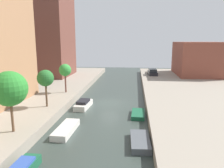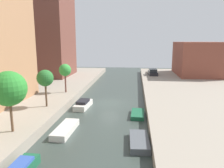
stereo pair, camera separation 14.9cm
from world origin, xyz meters
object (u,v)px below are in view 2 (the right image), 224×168
(street_tree_0, at_px, (9,89))
(street_tree_2, at_px, (65,70))
(moored_boat_left_2, at_px, (83,104))
(parked_car, at_px, (153,72))
(moored_boat_left_1, at_px, (65,129))
(low_block_right, at_px, (199,59))
(moored_boat_right_2, at_px, (138,114))
(apartment_tower_far, at_px, (46,28))
(moored_boat_right_1, at_px, (139,141))
(street_tree_1, at_px, (45,78))

(street_tree_0, xyz_separation_m, street_tree_2, (0.00, 14.77, -0.43))
(street_tree_2, relative_size, moored_boat_left_2, 1.07)
(parked_car, xyz_separation_m, moored_boat_left_1, (-10.58, -31.25, -1.28))
(street_tree_2, xyz_separation_m, moored_boat_left_2, (3.71, -4.27, -3.93))
(low_block_right, distance_m, parked_car, 11.02)
(street_tree_0, relative_size, moored_boat_left_2, 1.31)
(moored_boat_left_2, height_order, moored_boat_right_2, moored_boat_left_2)
(low_block_right, bearing_deg, parked_car, -172.36)
(apartment_tower_far, bearing_deg, moored_boat_left_2, -57.51)
(apartment_tower_far, height_order, moored_boat_right_2, apartment_tower_far)
(parked_car, bearing_deg, moored_boat_right_1, -96.01)
(street_tree_1, bearing_deg, apartment_tower_far, 111.39)
(street_tree_2, xyz_separation_m, moored_boat_left_1, (3.88, -12.27, -4.07))
(moored_boat_right_2, bearing_deg, moored_boat_right_1, -89.35)
(street_tree_0, height_order, street_tree_1, street_tree_0)
(low_block_right, bearing_deg, moored_boat_left_2, -130.73)
(low_block_right, xyz_separation_m, moored_boat_left_1, (-21.06, -32.65, -4.42))
(parked_car, distance_m, moored_boat_left_1, 33.02)
(moored_boat_left_2, distance_m, moored_boat_right_1, 12.20)
(low_block_right, relative_size, moored_boat_right_2, 3.79)
(low_block_right, relative_size, parked_car, 2.75)
(street_tree_1, height_order, moored_boat_left_2, street_tree_1)
(apartment_tower_far, relative_size, moored_boat_right_2, 6.06)
(apartment_tower_far, bearing_deg, moored_boat_right_2, -48.52)
(apartment_tower_far, xyz_separation_m, street_tree_1, (9.06, -23.14, -7.02))
(moored_boat_left_1, relative_size, moored_boat_right_1, 1.15)
(street_tree_1, distance_m, moored_boat_left_1, 7.49)
(moored_boat_right_1, bearing_deg, moored_boat_left_1, 165.83)
(apartment_tower_far, bearing_deg, moored_boat_right_1, -56.12)
(street_tree_2, bearing_deg, apartment_tower_far, 119.85)
(street_tree_2, xyz_separation_m, moored_boat_right_1, (10.99, -14.06, -4.09))
(parked_car, bearing_deg, street_tree_2, -127.32)
(apartment_tower_far, xyz_separation_m, street_tree_2, (9.06, -15.79, -7.06))
(street_tree_2, relative_size, parked_car, 0.92)
(parked_car, height_order, moored_boat_left_2, parked_car)
(low_block_right, relative_size, moored_boat_left_1, 2.90)
(street_tree_2, distance_m, moored_boat_left_2, 6.89)
(moored_boat_left_1, distance_m, moored_boat_left_2, 8.00)
(parked_car, relative_size, moored_boat_right_1, 1.21)
(parked_car, distance_m, moored_boat_left_2, 25.64)
(apartment_tower_far, height_order, street_tree_1, apartment_tower_far)
(street_tree_0, distance_m, parked_car, 36.86)
(apartment_tower_far, xyz_separation_m, moored_boat_right_1, (20.05, -29.85, -11.15))
(street_tree_0, height_order, parked_car, street_tree_0)
(apartment_tower_far, distance_m, moored_boat_right_2, 32.16)
(street_tree_0, xyz_separation_m, moored_boat_left_1, (3.88, 2.50, -4.50))
(street_tree_2, bearing_deg, moored_boat_right_1, -52.00)
(moored_boat_left_2, xyz_separation_m, moored_boat_right_1, (7.27, -9.79, -0.17))
(parked_car, bearing_deg, moored_boat_left_1, -108.71)
(street_tree_2, xyz_separation_m, parked_car, (14.47, 18.98, -2.79))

